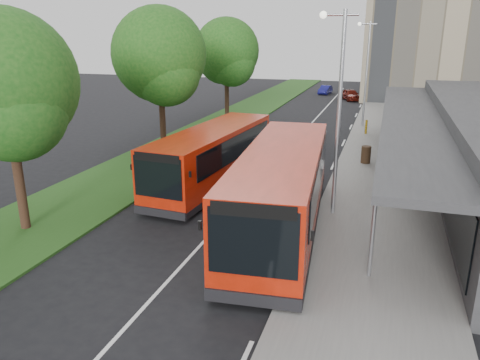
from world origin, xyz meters
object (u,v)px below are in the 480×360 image
(lamp_post_near, at_px, (337,103))
(car_far, at_px, (325,90))
(bus_main, at_px, (281,191))
(litter_bin, at_px, (366,155))
(tree_near, at_px, (7,91))
(lamp_post_far, at_px, (366,68))
(bus_second, at_px, (213,157))
(car_near, at_px, (351,95))
(tree_mid, at_px, (160,61))
(tree_far, at_px, (227,55))
(bollard, at_px, (366,127))

(lamp_post_near, xyz_separation_m, car_far, (-5.68, 40.83, -4.19))
(bus_main, bearing_deg, litter_bin, 71.41)
(tree_near, height_order, lamp_post_far, tree_near)
(bus_second, xyz_separation_m, car_far, (0.43, 38.52, -0.94))
(lamp_post_far, xyz_separation_m, car_near, (-2.20, 16.05, -4.08))
(tree_near, xyz_separation_m, car_near, (8.93, 41.00, -4.70))
(tree_near, relative_size, litter_bin, 8.42)
(tree_mid, xyz_separation_m, litter_bin, (12.07, 1.43, -5.10))
(tree_mid, bearing_deg, bus_main, -44.27)
(bus_main, bearing_deg, tree_far, 109.08)
(tree_mid, xyz_separation_m, car_near, (8.93, 29.00, -5.10))
(tree_mid, bearing_deg, lamp_post_far, 49.32)
(lamp_post_near, xyz_separation_m, lamp_post_far, (0.00, 20.00, 0.00))
(tree_far, xyz_separation_m, lamp_post_near, (11.13, -19.05, -0.83))
(tree_far, bearing_deg, tree_near, -90.00)
(bus_main, bearing_deg, lamp_post_near, 48.24)
(tree_far, distance_m, bollard, 12.81)
(bollard, bearing_deg, tree_mid, -139.87)
(lamp_post_far, distance_m, car_near, 16.71)
(lamp_post_near, height_order, bollard, lamp_post_near)
(tree_near, xyz_separation_m, bus_second, (5.02, 7.25, -3.86))
(bus_second, distance_m, car_near, 33.98)
(lamp_post_near, distance_m, bollard, 17.35)
(tree_mid, distance_m, tree_far, 12.00)
(tree_far, height_order, litter_bin, tree_far)
(litter_bin, xyz_separation_m, bollard, (-0.43, 8.39, 0.02))
(tree_near, height_order, bus_main, tree_near)
(bus_main, bearing_deg, bollard, 78.58)
(litter_bin, height_order, bollard, bollard)
(lamp_post_far, distance_m, car_far, 21.99)
(lamp_post_near, bearing_deg, bollard, 88.26)
(bus_main, bearing_deg, tree_near, -168.80)
(litter_bin, bearing_deg, tree_mid, -173.26)
(tree_far, height_order, car_near, tree_far)
(litter_bin, xyz_separation_m, car_near, (-3.15, 27.57, -0.00))
(tree_far, bearing_deg, car_near, 62.29)
(bus_second, relative_size, car_near, 2.76)
(lamp_post_far, bearing_deg, tree_near, -114.04)
(tree_far, bearing_deg, tree_mid, -90.00)
(tree_mid, height_order, bollard, tree_mid)
(tree_far, distance_m, lamp_post_near, 22.08)
(tree_mid, height_order, car_far, tree_mid)
(tree_near, relative_size, lamp_post_far, 1.03)
(car_far, bearing_deg, lamp_post_near, -74.87)
(bus_main, relative_size, litter_bin, 11.80)
(lamp_post_near, distance_m, lamp_post_far, 20.00)
(litter_bin, relative_size, car_far, 0.31)
(tree_near, distance_m, bollard, 25.16)
(tree_far, relative_size, bus_second, 0.83)
(lamp_post_far, height_order, car_far, lamp_post_far)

